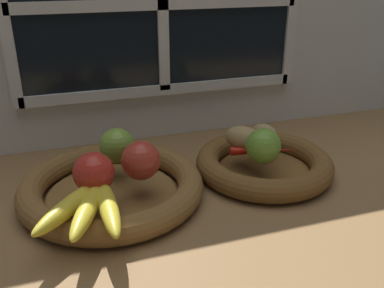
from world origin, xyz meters
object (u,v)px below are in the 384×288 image
fruit_bowl_left (112,187)px  apple_green_back (117,145)px  potato_oblong (244,139)px  chili_pepper (264,151)px  banana_bunch_front (89,205)px  apple_red_right (140,160)px  potato_back (264,134)px  apple_red_front (94,173)px  lime_near (263,146)px  fruit_bowl_right (264,164)px

fruit_bowl_left → apple_green_back: size_ratio=5.00×
potato_oblong → chili_pepper: 4.60cm
banana_bunch_front → apple_red_right: bearing=42.8°
apple_green_back → banana_bunch_front: (-6.92, -16.71, -1.89)cm
potato_oblong → chili_pepper: bearing=-49.9°
banana_bunch_front → potato_oblong: bearing=23.8°
apple_red_right → chili_pepper: apple_red_right is taller
banana_bunch_front → potato_back: size_ratio=2.94×
apple_red_front → apple_red_right: (8.21, 2.36, 0.03)cm
apple_red_front → apple_green_back: size_ratio=1.03×
apple_red_front → potato_back: (35.47, 8.86, -1.25)cm
lime_near → potato_back: bearing=61.0°
potato_back → chili_pepper: potato_back is taller
potato_back → potato_oblong: potato_oblong is taller
potato_back → apple_red_right: bearing=-166.6°
fruit_bowl_left → chili_pepper: 30.02cm
fruit_bowl_left → potato_back: potato_back is taller
potato_oblong → banana_bunch_front: bearing=-156.2°
fruit_bowl_left → apple_red_front: (-3.22, -4.78, 5.84)cm
fruit_bowl_left → lime_near: (28.00, -3.59, 5.78)cm
fruit_bowl_left → apple_red_front: size_ratio=4.85×
fruit_bowl_right → lime_near: size_ratio=4.09×
apple_red_right → banana_bunch_front: size_ratio=0.38×
fruit_bowl_right → potato_oblong: size_ratio=3.28×
potato_back → banana_bunch_front: bearing=-157.3°
apple_red_right → fruit_bowl_right: bearing=5.4°
potato_back → potato_oblong: 5.41cm
apple_red_right → banana_bunch_front: 13.44cm
fruit_bowl_left → banana_bunch_front: banana_bunch_front is taller
apple_red_right → potato_oblong: apple_red_right is taller
fruit_bowl_left → apple_green_back: apple_green_back is taller
lime_near → apple_red_right: bearing=177.1°
apple_red_front → lime_near: size_ratio=1.02×
lime_near → chili_pepper: size_ratio=0.50×
fruit_bowl_left → potato_oblong: bearing=5.5°
apple_green_back → chili_pepper: apple_green_back is taller
apple_green_back → potato_oblong: 25.06cm
banana_bunch_front → potato_oblong: potato_oblong is taller
apple_red_right → potato_oblong: size_ratio=0.82×
potato_back → lime_near: size_ratio=0.91×
banana_bunch_front → chili_pepper: 36.23cm
apple_red_right → chili_pepper: (24.84, 1.71, -2.57)cm
banana_bunch_front → lime_near: size_ratio=2.67×
potato_back → potato_oblong: size_ratio=0.73×
fruit_bowl_right → fruit_bowl_left: bearing=180.0°
banana_bunch_front → apple_green_back: bearing=67.5°
fruit_bowl_left → fruit_bowl_right: 30.39cm
fruit_bowl_left → banana_bunch_front: bearing=-112.6°
fruit_bowl_left → banana_bunch_front: 12.98cm
apple_green_back → banana_bunch_front: 18.18cm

